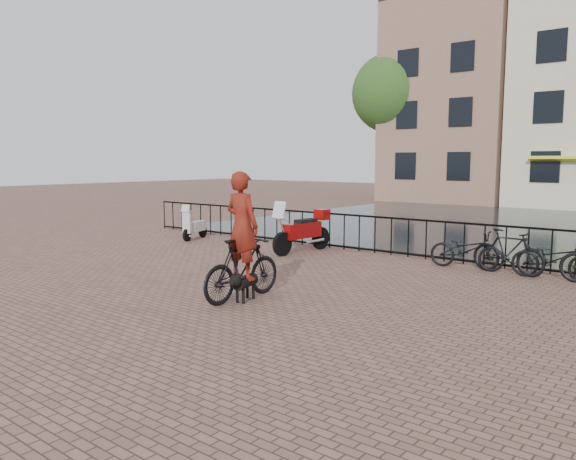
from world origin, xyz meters
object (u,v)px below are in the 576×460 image
Objects in this scene: motorcycle at (302,226)px; scooter at (195,221)px; cyclist at (242,243)px; dog at (245,286)px.

motorcycle is 1.60× the size of scooter.
cyclist is 5.43m from motorcycle.
scooter is at bearing 130.22° from dog.
dog is at bearing -59.19° from motorcycle.
motorcycle is at bearing -17.16° from scooter.
cyclist is 0.76m from dog.
cyclist is at bearing -54.05° from scooter.
dog is at bearing 159.46° from cyclist.
cyclist is 8.21m from scooter.
cyclist is at bearing -59.98° from motorcycle.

